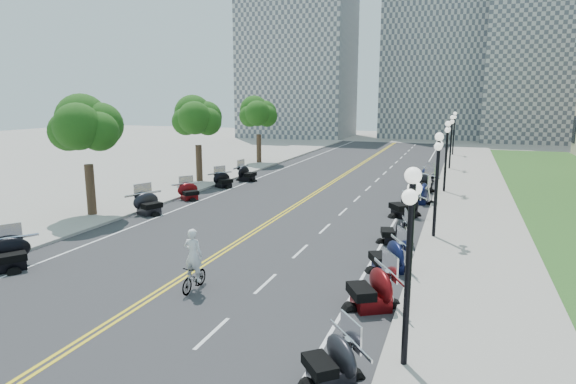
% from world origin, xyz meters
% --- Properties ---
extents(ground, '(160.00, 160.00, 0.00)m').
position_xyz_m(ground, '(0.00, 0.00, 0.00)').
color(ground, gray).
extents(road, '(16.00, 90.00, 0.01)m').
position_xyz_m(road, '(0.00, 10.00, 0.00)').
color(road, '#333335').
rests_on(road, ground).
extents(centerline_yellow_a, '(0.12, 90.00, 0.00)m').
position_xyz_m(centerline_yellow_a, '(-0.12, 10.00, 0.01)').
color(centerline_yellow_a, yellow).
rests_on(centerline_yellow_a, road).
extents(centerline_yellow_b, '(0.12, 90.00, 0.00)m').
position_xyz_m(centerline_yellow_b, '(0.12, 10.00, 0.01)').
color(centerline_yellow_b, yellow).
rests_on(centerline_yellow_b, road).
extents(edge_line_north, '(0.12, 90.00, 0.00)m').
position_xyz_m(edge_line_north, '(6.40, 10.00, 0.01)').
color(edge_line_north, white).
rests_on(edge_line_north, road).
extents(edge_line_south, '(0.12, 90.00, 0.00)m').
position_xyz_m(edge_line_south, '(-6.40, 10.00, 0.01)').
color(edge_line_south, white).
rests_on(edge_line_south, road).
extents(lane_dash_4, '(0.12, 2.00, 0.00)m').
position_xyz_m(lane_dash_4, '(3.20, -8.00, 0.01)').
color(lane_dash_4, white).
rests_on(lane_dash_4, road).
extents(lane_dash_5, '(0.12, 2.00, 0.00)m').
position_xyz_m(lane_dash_5, '(3.20, -4.00, 0.01)').
color(lane_dash_5, white).
rests_on(lane_dash_5, road).
extents(lane_dash_6, '(0.12, 2.00, 0.00)m').
position_xyz_m(lane_dash_6, '(3.20, 0.00, 0.01)').
color(lane_dash_6, white).
rests_on(lane_dash_6, road).
extents(lane_dash_7, '(0.12, 2.00, 0.00)m').
position_xyz_m(lane_dash_7, '(3.20, 4.00, 0.01)').
color(lane_dash_7, white).
rests_on(lane_dash_7, road).
extents(lane_dash_8, '(0.12, 2.00, 0.00)m').
position_xyz_m(lane_dash_8, '(3.20, 8.00, 0.01)').
color(lane_dash_8, white).
rests_on(lane_dash_8, road).
extents(lane_dash_9, '(0.12, 2.00, 0.00)m').
position_xyz_m(lane_dash_9, '(3.20, 12.00, 0.01)').
color(lane_dash_9, white).
rests_on(lane_dash_9, road).
extents(lane_dash_10, '(0.12, 2.00, 0.00)m').
position_xyz_m(lane_dash_10, '(3.20, 16.00, 0.01)').
color(lane_dash_10, white).
rests_on(lane_dash_10, road).
extents(lane_dash_11, '(0.12, 2.00, 0.00)m').
position_xyz_m(lane_dash_11, '(3.20, 20.00, 0.01)').
color(lane_dash_11, white).
rests_on(lane_dash_11, road).
extents(lane_dash_12, '(0.12, 2.00, 0.00)m').
position_xyz_m(lane_dash_12, '(3.20, 24.00, 0.01)').
color(lane_dash_12, white).
rests_on(lane_dash_12, road).
extents(lane_dash_13, '(0.12, 2.00, 0.00)m').
position_xyz_m(lane_dash_13, '(3.20, 28.00, 0.01)').
color(lane_dash_13, white).
rests_on(lane_dash_13, road).
extents(lane_dash_14, '(0.12, 2.00, 0.00)m').
position_xyz_m(lane_dash_14, '(3.20, 32.00, 0.01)').
color(lane_dash_14, white).
rests_on(lane_dash_14, road).
extents(lane_dash_15, '(0.12, 2.00, 0.00)m').
position_xyz_m(lane_dash_15, '(3.20, 36.00, 0.01)').
color(lane_dash_15, white).
rests_on(lane_dash_15, road).
extents(lane_dash_16, '(0.12, 2.00, 0.00)m').
position_xyz_m(lane_dash_16, '(3.20, 40.00, 0.01)').
color(lane_dash_16, white).
rests_on(lane_dash_16, road).
extents(lane_dash_17, '(0.12, 2.00, 0.00)m').
position_xyz_m(lane_dash_17, '(3.20, 44.00, 0.01)').
color(lane_dash_17, white).
rests_on(lane_dash_17, road).
extents(lane_dash_18, '(0.12, 2.00, 0.00)m').
position_xyz_m(lane_dash_18, '(3.20, 48.00, 0.01)').
color(lane_dash_18, white).
rests_on(lane_dash_18, road).
extents(lane_dash_19, '(0.12, 2.00, 0.00)m').
position_xyz_m(lane_dash_19, '(3.20, 52.00, 0.01)').
color(lane_dash_19, white).
rests_on(lane_dash_19, road).
extents(sidewalk_north, '(5.00, 90.00, 0.15)m').
position_xyz_m(sidewalk_north, '(10.50, 10.00, 0.07)').
color(sidewalk_north, '#9E9991').
rests_on(sidewalk_north, ground).
extents(sidewalk_south, '(5.00, 90.00, 0.15)m').
position_xyz_m(sidewalk_south, '(-10.50, 10.00, 0.07)').
color(sidewalk_south, '#9E9991').
rests_on(sidewalk_south, ground).
extents(distant_block_a, '(18.00, 14.00, 26.00)m').
position_xyz_m(distant_block_a, '(-18.00, 62.00, 13.00)').
color(distant_block_a, gray).
rests_on(distant_block_a, ground).
extents(distant_block_b, '(16.00, 12.00, 30.00)m').
position_xyz_m(distant_block_b, '(4.00, 68.00, 15.00)').
color(distant_block_b, gray).
rests_on(distant_block_b, ground).
extents(distant_block_c, '(20.00, 14.00, 22.00)m').
position_xyz_m(distant_block_c, '(22.00, 65.00, 11.00)').
color(distant_block_c, gray).
rests_on(distant_block_c, ground).
extents(street_lamp_1, '(0.50, 1.20, 4.90)m').
position_xyz_m(street_lamp_1, '(8.60, -8.00, 2.60)').
color(street_lamp_1, black).
rests_on(street_lamp_1, sidewalk_north).
extents(street_lamp_2, '(0.50, 1.20, 4.90)m').
position_xyz_m(street_lamp_2, '(8.60, 4.00, 2.60)').
color(street_lamp_2, black).
rests_on(street_lamp_2, sidewalk_north).
extents(street_lamp_3, '(0.50, 1.20, 4.90)m').
position_xyz_m(street_lamp_3, '(8.60, 16.00, 2.60)').
color(street_lamp_3, black).
rests_on(street_lamp_3, sidewalk_north).
extents(street_lamp_4, '(0.50, 1.20, 4.90)m').
position_xyz_m(street_lamp_4, '(8.60, 28.00, 2.60)').
color(street_lamp_4, black).
rests_on(street_lamp_4, sidewalk_north).
extents(street_lamp_5, '(0.50, 1.20, 4.90)m').
position_xyz_m(street_lamp_5, '(8.60, 40.00, 2.60)').
color(street_lamp_5, black).
rests_on(street_lamp_5, sidewalk_north).
extents(tree_2, '(4.80, 4.80, 9.20)m').
position_xyz_m(tree_2, '(-10.00, 2.00, 4.75)').
color(tree_2, '#235619').
rests_on(tree_2, sidewalk_south).
extents(tree_3, '(4.80, 4.80, 9.20)m').
position_xyz_m(tree_3, '(-10.00, 14.00, 4.75)').
color(tree_3, '#235619').
rests_on(tree_3, sidewalk_south).
extents(tree_4, '(4.80, 4.80, 9.20)m').
position_xyz_m(tree_4, '(-10.00, 26.00, 4.75)').
color(tree_4, '#235619').
rests_on(tree_4, sidewalk_south).
extents(motorcycle_n_3, '(2.54, 2.54, 1.26)m').
position_xyz_m(motorcycle_n_3, '(7.03, -9.18, 0.63)').
color(motorcycle_n_3, black).
rests_on(motorcycle_n_3, road).
extents(motorcycle_n_4, '(2.91, 2.91, 1.49)m').
position_xyz_m(motorcycle_n_4, '(7.18, -4.74, 0.74)').
color(motorcycle_n_4, '#590A0C').
rests_on(motorcycle_n_4, road).
extents(motorcycle_n_5, '(2.67, 2.67, 1.38)m').
position_xyz_m(motorcycle_n_5, '(7.18, -1.19, 0.69)').
color(motorcycle_n_5, black).
rests_on(motorcycle_n_5, road).
extents(motorcycle_n_6, '(2.23, 2.23, 1.29)m').
position_xyz_m(motorcycle_n_6, '(6.90, 2.66, 0.65)').
color(motorcycle_n_6, black).
rests_on(motorcycle_n_6, road).
extents(motorcycle_n_7, '(3.04, 3.04, 1.52)m').
position_xyz_m(motorcycle_n_7, '(6.75, 8.01, 0.76)').
color(motorcycle_n_7, black).
rests_on(motorcycle_n_7, road).
extents(motorcycle_n_8, '(2.36, 2.36, 1.55)m').
position_xyz_m(motorcycle_n_8, '(7.18, 11.98, 0.77)').
color(motorcycle_n_8, black).
rests_on(motorcycle_n_8, road).
extents(motorcycle_n_9, '(3.02, 3.02, 1.51)m').
position_xyz_m(motorcycle_n_9, '(7.07, 15.77, 0.75)').
color(motorcycle_n_9, black).
rests_on(motorcycle_n_9, road).
extents(motorcycle_n_10, '(2.60, 2.60, 1.31)m').
position_xyz_m(motorcycle_n_10, '(6.87, 20.29, 0.65)').
color(motorcycle_n_10, black).
rests_on(motorcycle_n_10, road).
extents(motorcycle_s_4, '(2.74, 2.74, 1.38)m').
position_xyz_m(motorcycle_s_4, '(-6.87, -5.99, 0.69)').
color(motorcycle_s_4, black).
rests_on(motorcycle_s_4, road).
extents(motorcycle_s_6, '(2.68, 2.68, 1.43)m').
position_xyz_m(motorcycle_s_6, '(-7.27, 3.54, 0.71)').
color(motorcycle_s_6, black).
rests_on(motorcycle_s_6, road).
extents(motorcycle_s_7, '(2.50, 2.50, 1.25)m').
position_xyz_m(motorcycle_s_7, '(-7.24, 7.92, 0.63)').
color(motorcycle_s_7, '#590A0C').
rests_on(motorcycle_s_7, road).
extents(motorcycle_s_8, '(2.50, 2.50, 1.29)m').
position_xyz_m(motorcycle_s_8, '(-7.19, 12.72, 0.64)').
color(motorcycle_s_8, black).
rests_on(motorcycle_s_8, road).
extents(motorcycle_s_9, '(2.20, 2.20, 1.40)m').
position_xyz_m(motorcycle_s_9, '(-6.71, 15.89, 0.70)').
color(motorcycle_s_9, black).
rests_on(motorcycle_s_9, road).
extents(bicycle, '(0.46, 1.59, 0.95)m').
position_xyz_m(bicycle, '(1.08, -5.41, 0.48)').
color(bicycle, '#A51414').
rests_on(bicycle, road).
extents(cyclist_rider, '(0.69, 0.45, 1.90)m').
position_xyz_m(cyclist_rider, '(1.08, -5.41, 1.90)').
color(cyclist_rider, silver).
rests_on(cyclist_rider, bicycle).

